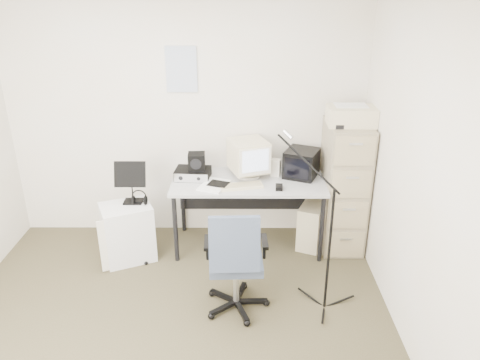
{
  "coord_description": "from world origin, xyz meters",
  "views": [
    {
      "loc": [
        0.57,
        -2.77,
        2.56
      ],
      "look_at": [
        0.55,
        0.95,
        0.95
      ],
      "focal_mm": 35.0,
      "sensor_mm": 36.0,
      "label": 1
    }
  ],
  "objects_px": {
    "filing_cabinet": "(344,187)",
    "office_chair": "(236,259)",
    "desk": "(248,213)",
    "side_cart": "(128,232)"
  },
  "relations": [
    {
      "from": "filing_cabinet",
      "to": "office_chair",
      "type": "height_order",
      "value": "filing_cabinet"
    },
    {
      "from": "desk",
      "to": "side_cart",
      "type": "xyz_separation_m",
      "value": [
        -1.17,
        -0.25,
        -0.08
      ]
    },
    {
      "from": "office_chair",
      "to": "side_cart",
      "type": "height_order",
      "value": "office_chair"
    },
    {
      "from": "filing_cabinet",
      "to": "office_chair",
      "type": "bearing_deg",
      "value": -135.57
    },
    {
      "from": "side_cart",
      "to": "filing_cabinet",
      "type": "bearing_deg",
      "value": -16.22
    },
    {
      "from": "office_chair",
      "to": "side_cart",
      "type": "relative_size",
      "value": 1.66
    },
    {
      "from": "filing_cabinet",
      "to": "side_cart",
      "type": "distance_m",
      "value": 2.17
    },
    {
      "from": "office_chair",
      "to": "side_cart",
      "type": "bearing_deg",
      "value": 142.27
    },
    {
      "from": "desk",
      "to": "filing_cabinet",
      "type": "bearing_deg",
      "value": 1.81
    },
    {
      "from": "filing_cabinet",
      "to": "side_cart",
      "type": "relative_size",
      "value": 2.27
    }
  ]
}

